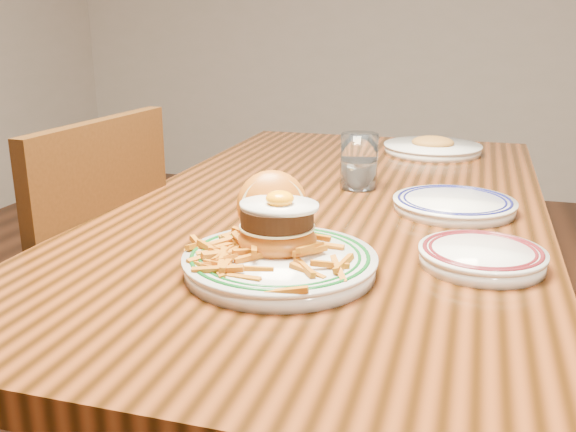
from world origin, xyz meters
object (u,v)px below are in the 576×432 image
(table, at_px, (333,241))
(side_plate, at_px, (482,255))
(main_plate, at_px, (279,245))
(chair_left, at_px, (66,315))

(table, height_order, side_plate, side_plate)
(table, height_order, main_plate, main_plate)
(chair_left, distance_m, main_plate, 0.66)
(table, bearing_deg, side_plate, -44.80)
(table, bearing_deg, main_plate, -89.81)
(table, distance_m, chair_left, 0.61)
(table, xyz_separation_m, main_plate, (0.00, -0.40, 0.13))
(main_plate, bearing_deg, side_plate, -5.11)
(table, xyz_separation_m, chair_left, (-0.55, -0.19, -0.16))
(chair_left, bearing_deg, side_plate, -4.03)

